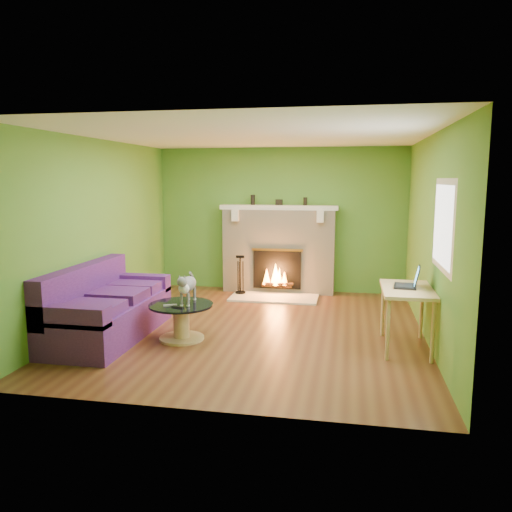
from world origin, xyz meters
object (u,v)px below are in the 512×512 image
at_px(desk, 407,295).
at_px(cat, 188,288).
at_px(sofa, 105,309).
at_px(coffee_table, 181,319).

bearing_deg(desk, cat, -177.38).
relative_size(sofa, coffee_table, 2.53).
distance_m(coffee_table, cat, 0.41).
bearing_deg(coffee_table, cat, 32.01).
relative_size(coffee_table, desk, 0.81).
bearing_deg(sofa, desk, 3.56).
bearing_deg(sofa, coffee_table, 3.53).
distance_m(sofa, cat, 1.15).
bearing_deg(coffee_table, sofa, -176.47).
bearing_deg(cat, sofa, -177.48).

